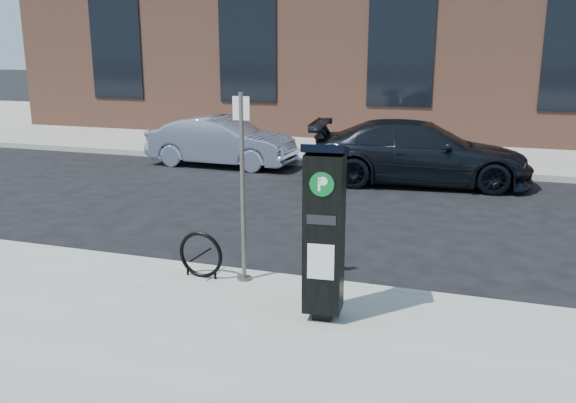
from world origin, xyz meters
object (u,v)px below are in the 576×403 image
at_px(sign_pole, 243,190).
at_px(bike_rack, 201,255).
at_px(car_silver, 222,142).
at_px(car_dark, 420,153).
at_px(parking_kiosk, 324,231).

relative_size(sign_pole, bike_rack, 3.83).
distance_m(sign_pole, car_silver, 8.61).
bearing_deg(car_dark, parking_kiosk, 172.48).
bearing_deg(car_silver, bike_rack, -156.46).
bearing_deg(car_dark, sign_pole, 162.41).
relative_size(parking_kiosk, sign_pole, 0.82).
relative_size(parking_kiosk, car_silver, 0.51).
height_order(car_silver, car_dark, car_dark).
relative_size(bike_rack, car_dark, 0.13).
xyz_separation_m(bike_rack, car_silver, (-3.23, 7.80, 0.19)).
bearing_deg(parking_kiosk, car_silver, 115.71).
height_order(parking_kiosk, car_dark, parking_kiosk).
bearing_deg(sign_pole, bike_rack, -174.43).
height_order(bike_rack, car_dark, car_dark).
xyz_separation_m(parking_kiosk, bike_rack, (-1.83, 0.68, -0.71)).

